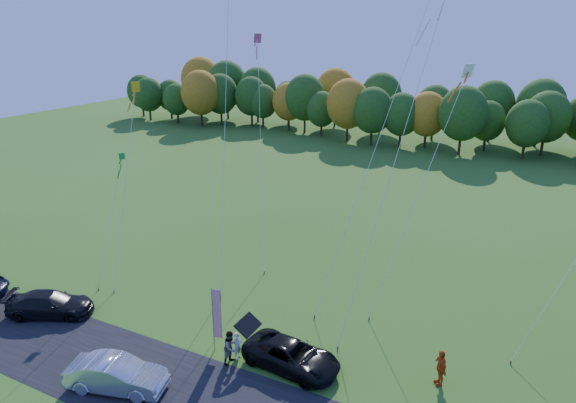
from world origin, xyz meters
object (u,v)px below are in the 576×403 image
at_px(black_suv, 292,355).
at_px(person_east, 441,367).
at_px(feather_flag, 216,313).
at_px(silver_sedan, 117,375).

relative_size(black_suv, person_east, 2.71).
xyz_separation_m(black_suv, person_east, (7.19, 2.21, 0.24)).
xyz_separation_m(black_suv, feather_flag, (-4.27, -0.58, 1.67)).
xyz_separation_m(black_suv, silver_sedan, (-6.92, -5.40, 0.09)).
distance_m(silver_sedan, feather_flag, 5.73).
height_order(black_suv, silver_sedan, silver_sedan).
distance_m(black_suv, feather_flag, 4.62).
bearing_deg(feather_flag, silver_sedan, -118.82).
bearing_deg(silver_sedan, person_east, -77.72).
bearing_deg(black_suv, person_east, -66.90).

